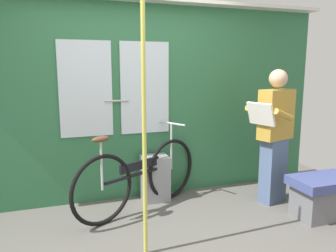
% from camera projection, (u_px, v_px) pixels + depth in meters
% --- Properties ---
extents(ground_plane, '(6.04, 4.23, 0.04)m').
position_uv_depth(ground_plane, '(166.00, 249.00, 3.01)').
color(ground_plane, '#56544F').
extents(train_door_wall, '(5.04, 0.28, 2.40)m').
position_uv_depth(train_door_wall, '(132.00, 98.00, 4.02)').
color(train_door_wall, '#2D6B42').
rests_on(train_door_wall, ground_plane).
extents(bicycle_near_door, '(1.60, 0.84, 0.96)m').
position_uv_depth(bicycle_near_door, '(140.00, 177.00, 3.73)').
color(bicycle_near_door, black).
rests_on(bicycle_near_door, ground_plane).
extents(passenger_reading_newspaper, '(0.61, 0.53, 1.59)m').
position_uv_depth(passenger_reading_newspaper, '(275.00, 134.00, 3.90)').
color(passenger_reading_newspaper, slate).
rests_on(passenger_reading_newspaper, ground_plane).
extents(trash_bin_by_wall, '(0.32, 0.28, 0.55)m').
position_uv_depth(trash_bin_by_wall, '(155.00, 178.00, 4.06)').
color(trash_bin_by_wall, gray).
rests_on(trash_bin_by_wall, ground_plane).
extents(handrail_pole, '(0.04, 0.04, 2.36)m').
position_uv_depth(handrail_pole, '(144.00, 121.00, 2.70)').
color(handrail_pole, '#C6C14C').
rests_on(handrail_pole, ground_plane).
extents(bench_seat_corner, '(0.70, 0.44, 0.45)m').
position_uv_depth(bench_seat_corner, '(323.00, 196.00, 3.59)').
color(bench_seat_corner, '#3D477F').
rests_on(bench_seat_corner, ground_plane).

